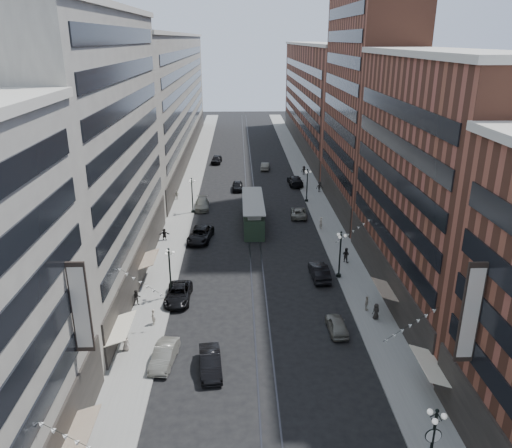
{
  "coord_description": "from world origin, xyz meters",
  "views": [
    {
      "loc": [
        -1.99,
        -18.59,
        25.54
      ],
      "look_at": [
        -0.04,
        36.43,
        5.0
      ],
      "focal_mm": 35.0,
      "sensor_mm": 36.0,
      "label": 1
    }
  ],
  "objects": [
    {
      "name": "car_4",
      "position": [
        6.9,
        20.99,
        0.7
      ],
      "size": [
        1.74,
        4.16,
        1.41
      ],
      "primitive_type": "imported",
      "rotation": [
        0.0,
        0.0,
        3.16
      ],
      "color": "slate",
      "rests_on": "ground"
    },
    {
      "name": "pedestrian_extra_2",
      "position": [
        -10.22,
        22.63,
        0.94
      ],
      "size": [
        0.49,
        0.64,
        1.58
      ],
      "primitive_type": "imported",
      "rotation": [
        0.0,
        0.0,
        4.93
      ],
      "color": "#B0A592",
      "rests_on": "sidewalk_west"
    },
    {
      "name": "ground",
      "position": [
        0.0,
        60.0,
        0.0
      ],
      "size": [
        220.0,
        220.0,
        0.0
      ],
      "primitive_type": "plane",
      "color": "black",
      "rests_on": "ground"
    },
    {
      "name": "car_12",
      "position": [
        8.4,
        70.29,
        0.88
      ],
      "size": [
        2.7,
        6.17,
        1.77
      ],
      "primitive_type": "imported",
      "rotation": [
        0.0,
        0.0,
        3.18
      ],
      "color": "black",
      "rests_on": "ground"
    },
    {
      "name": "rail_west",
      "position": [
        -0.7,
        70.0,
        0.01
      ],
      "size": [
        0.12,
        180.0,
        0.02
      ],
      "primitive_type": "cube",
      "color": "#2D2D33",
      "rests_on": "ground"
    },
    {
      "name": "pedestrian_4",
      "position": [
        10.51,
        24.47,
        0.93
      ],
      "size": [
        0.66,
        0.99,
        1.56
      ],
      "primitive_type": "imported",
      "rotation": [
        0.0,
        0.0,
        1.28
      ],
      "color": "#AEA390",
      "rests_on": "sidewalk_east"
    },
    {
      "name": "car_5",
      "position": [
        -4.5,
        15.57,
        0.8
      ],
      "size": [
        2.2,
        4.99,
        1.59
      ],
      "primitive_type": "imported",
      "rotation": [
        0.0,
        0.0,
        0.11
      ],
      "color": "black",
      "rests_on": "ground"
    },
    {
      "name": "building_east_tower",
      "position": [
        17.0,
        56.0,
        21.0
      ],
      "size": [
        8.0,
        26.0,
        42.0
      ],
      "primitive_type": "cube",
      "color": "brown",
      "rests_on": "ground"
    },
    {
      "name": "pedestrian_extra_0",
      "position": [
        11.03,
        22.88,
        0.95
      ],
      "size": [
        0.89,
        0.7,
        1.6
      ],
      "primitive_type": "imported",
      "rotation": [
        0.0,
        0.0,
        3.54
      ],
      "color": "black",
      "rests_on": "sidewalk_east"
    },
    {
      "name": "sidewalk_east",
      "position": [
        11.0,
        70.0,
        0.07
      ],
      "size": [
        4.0,
        180.0,
        0.15
      ],
      "primitive_type": "cube",
      "color": "gray",
      "rests_on": "ground"
    },
    {
      "name": "car_10",
      "position": [
        6.97,
        31.93,
        0.84
      ],
      "size": [
        1.98,
        5.16,
        1.68
      ],
      "primitive_type": "imported",
      "rotation": [
        0.0,
        0.0,
        3.18
      ],
      "color": "black",
      "rests_on": "ground"
    },
    {
      "name": "car_11",
      "position": [
        7.02,
        52.76,
        0.69
      ],
      "size": [
        2.76,
        5.19,
        1.39
      ],
      "primitive_type": "imported",
      "rotation": [
        0.0,
        0.0,
        3.05
      ],
      "color": "gray",
      "rests_on": "ground"
    },
    {
      "name": "pedestrian_5",
      "position": [
        -12.05,
        43.75,
        0.95
      ],
      "size": [
        1.53,
        0.62,
        1.61
      ],
      "primitive_type": "imported",
      "rotation": [
        0.0,
        0.0,
        0.13
      ],
      "color": "black",
      "rests_on": "sidewalk_west"
    },
    {
      "name": "car_9",
      "position": [
        -6.8,
        88.03,
        0.86
      ],
      "size": [
        2.48,
        5.2,
        1.72
      ],
      "primitive_type": "imported",
      "rotation": [
        0.0,
        0.0,
        -0.09
      ],
      "color": "black",
      "rests_on": "ground"
    },
    {
      "name": "lamppost_sw_far",
      "position": [
        -9.2,
        28.0,
        3.1
      ],
      "size": [
        1.03,
        1.14,
        5.52
      ],
      "color": "black",
      "rests_on": "sidewalk_west"
    },
    {
      "name": "building_west_far",
      "position": [
        -17.0,
        96.0,
        13.0
      ],
      "size": [
        8.0,
        90.0,
        26.0
      ],
      "primitive_type": "cube",
      "color": "#9D998B",
      "rests_on": "ground"
    },
    {
      "name": "streetcar",
      "position": [
        0.0,
        49.6,
        1.74
      ],
      "size": [
        3.01,
        13.61,
        3.77
      ],
      "color": "#223624",
      "rests_on": "ground"
    },
    {
      "name": "pedestrian_extra_1",
      "position": [
        12.15,
        65.21,
        1.09
      ],
      "size": [
        1.29,
        0.72,
        1.88
      ],
      "primitive_type": "imported",
      "rotation": [
        0.0,
        0.0,
        0.19
      ],
      "color": "black",
      "rests_on": "sidewalk_east"
    },
    {
      "name": "pedestrian_2",
      "position": [
        -12.44,
        26.3,
        0.99
      ],
      "size": [
        0.92,
        0.7,
        1.67
      ],
      "primitive_type": "imported",
      "rotation": [
        0.0,
        0.0,
        0.35
      ],
      "color": "black",
      "rests_on": "sidewalk_west"
    },
    {
      "name": "car_7",
      "position": [
        -7.24,
        43.74,
        0.85
      ],
      "size": [
        3.64,
        6.45,
        1.7
      ],
      "primitive_type": "imported",
      "rotation": [
        0.0,
        0.0,
        -0.14
      ],
      "color": "black",
      "rests_on": "ground"
    },
    {
      "name": "car_8",
      "position": [
        -7.91,
        57.04,
        0.77
      ],
      "size": [
        2.4,
        5.37,
        1.53
      ],
      "primitive_type": "imported",
      "rotation": [
        0.0,
        0.0,
        0.05
      ],
      "color": "slate",
      "rests_on": "ground"
    },
    {
      "name": "pedestrian_8",
      "position": [
        9.5,
        47.03,
        1.05
      ],
      "size": [
        0.78,
        0.76,
        1.81
      ],
      "primitive_type": "imported",
      "rotation": [
        0.0,
        0.0,
        3.84
      ],
      "color": "#B8AB98",
      "rests_on": "sidewalk_east"
    },
    {
      "name": "pedestrian_9",
      "position": [
        10.87,
        76.97,
        1.04
      ],
      "size": [
        1.24,
        0.77,
        1.79
      ],
      "primitive_type": "imported",
      "rotation": [
        0.0,
        0.0,
        0.27
      ],
      "color": "black",
      "rests_on": "sidewalk_east"
    },
    {
      "name": "lamppost_se_near",
      "position": [
        9.2,
        4.0,
        3.22
      ],
      "size": [
        1.08,
        1.14,
        5.52
      ],
      "color": "black",
      "rests_on": "sidewalk_east"
    },
    {
      "name": "pedestrian_6",
      "position": [
        -12.43,
        61.76,
        0.9
      ],
      "size": [
        0.93,
        0.52,
        1.5
      ],
      "primitive_type": "imported",
      "rotation": [
        0.0,
        0.0,
        3.29
      ],
      "color": "#B1A892",
      "rests_on": "sidewalk_west"
    },
    {
      "name": "car_13",
      "position": [
        -2.26,
        67.32,
        0.79
      ],
      "size": [
        1.88,
        4.66,
        1.59
      ],
      "primitive_type": "imported",
      "rotation": [
        0.0,
        0.0,
        0.0
      ],
      "color": "black",
      "rests_on": "ground"
    },
    {
      "name": "pedestrian_7",
      "position": [
        10.79,
        35.95,
        1.06
      ],
      "size": [
        0.99,
        0.95,
        1.83
      ],
      "primitive_type": "imported",
      "rotation": [
        0.0,
        0.0,
        2.42
      ],
      "color": "black",
      "rests_on": "sidewalk_east"
    },
    {
      "name": "lamppost_se_mid",
      "position": [
        9.2,
        60.0,
        3.1
      ],
      "size": [
        1.03,
        1.14,
        5.52
      ],
      "color": "black",
      "rests_on": "sidewalk_east"
    },
    {
      "name": "sidewalk_west",
      "position": [
        -11.0,
        70.0,
        0.07
      ],
      "size": [
        4.0,
        180.0,
        0.15
      ],
      "primitive_type": "cube",
      "color": "gray",
      "rests_on": "ground"
    },
    {
      "name": "building_west_mid",
      "position": [
        -17.0,
        33.0,
        14.0
      ],
      "size": [
        8.0,
        36.0,
        28.0
      ],
      "primitive_type": "cube",
      "color": "#9D998B",
      "rests_on": "ground"
    },
    {
      "name": "building_east_mid",
      "position": [
        17.0,
        28.0,
        12.0
      ],
      "size": [
        8.0,
        30.0,
        24.0
      ],
      "primitive_type": "cube",
      "color": "brown",
      "rests_on": "ground"
    },
    {
      "name": "pedestrian_1",
      "position": [
        -11.94,
        18.51,
        0.91
      ],
      "size": [
        0.83,
        0.62,
        1.51
      ],
      "primitive_type": "imported",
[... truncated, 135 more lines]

